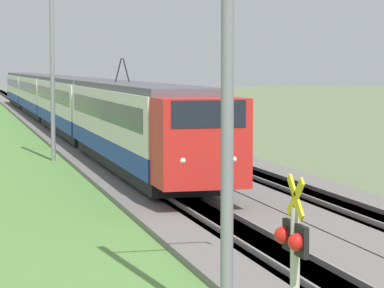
% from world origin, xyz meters
% --- Properties ---
extents(ballast_main, '(240.00, 4.40, 0.30)m').
position_xyz_m(ballast_main, '(50.00, 0.00, 0.15)').
color(ballast_main, slate).
rests_on(ballast_main, ground).
extents(ballast_adjacent, '(240.00, 4.40, 0.30)m').
position_xyz_m(ballast_adjacent, '(50.00, -4.47, 0.15)').
color(ballast_adjacent, slate).
rests_on(ballast_adjacent, ground).
extents(track_main, '(240.00, 1.57, 0.45)m').
position_xyz_m(track_main, '(50.00, 0.00, 0.16)').
color(track_main, '#4C4238').
rests_on(track_main, ground).
extents(track_adjacent, '(240.00, 1.57, 0.45)m').
position_xyz_m(track_adjacent, '(50.00, -4.47, 0.16)').
color(track_adjacent, '#4C4238').
rests_on(track_adjacent, ground).
extents(passenger_train, '(87.80, 2.89, 5.07)m').
position_xyz_m(passenger_train, '(63.49, 0.00, 2.38)').
color(passenger_train, red).
rests_on(passenger_train, ground).
extents(catenary_mast_near, '(0.22, 2.56, 9.69)m').
position_xyz_m(catenary_mast_near, '(8.19, 2.71, 4.99)').
color(catenary_mast_near, slate).
rests_on(catenary_mast_near, ground).
extents(catenary_mast_mid, '(0.22, 2.56, 9.85)m').
position_xyz_m(catenary_mast_mid, '(37.76, 2.71, 5.07)').
color(catenary_mast_mid, slate).
rests_on(catenary_mast_mid, ground).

